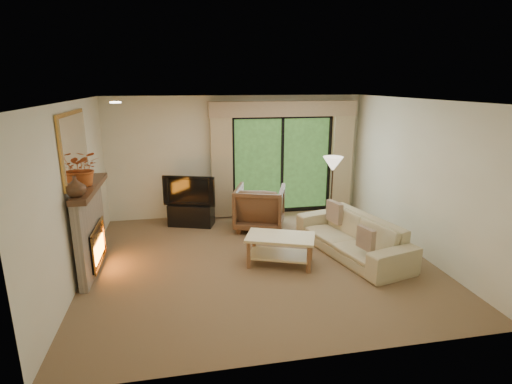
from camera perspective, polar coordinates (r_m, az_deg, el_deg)
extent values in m
plane|color=#7E6244|center=(6.73, 0.49, -9.74)|extent=(5.50, 5.50, 0.00)
plane|color=white|center=(6.10, 0.55, 12.96)|extent=(5.50, 5.50, 0.00)
plane|color=#F4EBC9|center=(8.70, -2.75, 5.05)|extent=(5.00, 0.00, 5.00)
plane|color=#F4EBC9|center=(3.99, 7.68, -7.71)|extent=(5.00, 0.00, 5.00)
plane|color=#F4EBC9|center=(6.36, -24.55, -0.21)|extent=(0.00, 5.00, 5.00)
plane|color=#F4EBC9|center=(7.33, 22.10, 1.97)|extent=(0.00, 5.00, 5.00)
cube|color=tan|center=(8.52, -4.92, 4.10)|extent=(0.45, 0.18, 2.35)
cube|color=tan|center=(9.19, 12.11, 4.65)|extent=(0.45, 0.18, 2.35)
cube|color=tan|center=(8.64, 4.02, 11.77)|extent=(3.20, 0.24, 0.32)
cube|color=black|center=(8.35, -9.21, -3.20)|extent=(0.98, 0.67, 0.45)
imported|color=black|center=(8.20, -9.37, 0.33)|extent=(1.06, 0.47, 0.62)
imported|color=brown|center=(8.00, 0.55, -2.21)|extent=(1.20, 1.22, 0.88)
imported|color=tan|center=(7.04, 13.56, -6.13)|extent=(1.40, 2.39, 0.65)
cube|color=#562D25|center=(6.39, 15.43, -6.43)|extent=(0.17, 0.36, 0.34)
cube|color=#562D25|center=(7.49, 11.13, -2.84)|extent=(0.19, 0.40, 0.39)
imported|color=#4B2F1D|center=(5.87, -24.39, 0.73)|extent=(0.29, 0.29, 0.28)
imported|color=#BF5622|center=(6.44, -23.30, 3.14)|extent=(0.48, 0.42, 0.52)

